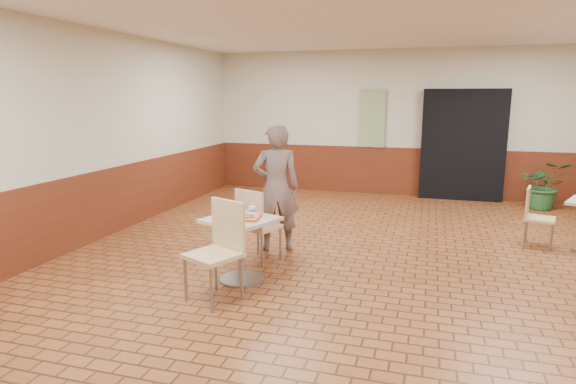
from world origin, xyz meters
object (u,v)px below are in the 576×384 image
(chair_main_front, at_px, (219,245))
(serving_tray, at_px, (241,217))
(chair_main_back, at_px, (255,222))
(customer, at_px, (276,188))
(ring_donut, at_px, (231,213))
(main_table, at_px, (241,239))
(chair_second_left, at_px, (535,213))
(paper_cup, at_px, (252,210))
(potted_plant, at_px, (544,185))
(long_john_donut, at_px, (247,216))

(chair_main_front, height_order, serving_tray, chair_main_front)
(chair_main_front, xyz_separation_m, chair_main_back, (-0.03, 1.13, -0.04))
(customer, xyz_separation_m, ring_donut, (-0.16, -1.15, -0.08))
(chair_main_back, bearing_deg, ring_donut, 103.11)
(main_table, distance_m, ring_donut, 0.31)
(chair_second_left, bearing_deg, ring_donut, 137.79)
(serving_tray, relative_size, paper_cup, 4.57)
(ring_donut, relative_size, potted_plant, 0.13)
(long_john_donut, xyz_separation_m, chair_second_left, (3.31, 2.46, -0.32))
(customer, height_order, long_john_donut, customer)
(chair_main_back, relative_size, potted_plant, 1.05)
(customer, distance_m, potted_plant, 5.45)
(main_table, relative_size, chair_main_back, 0.77)
(customer, xyz_separation_m, serving_tray, (-0.03, -1.18, -0.11))
(paper_cup, distance_m, potted_plant, 6.19)
(main_table, distance_m, serving_tray, 0.25)
(chair_main_front, distance_m, chair_second_left, 4.50)
(long_john_donut, bearing_deg, chair_main_back, 103.03)
(chair_main_front, height_order, chair_second_left, chair_main_front)
(paper_cup, height_order, chair_second_left, paper_cup)
(customer, bearing_deg, chair_main_front, 65.25)
(main_table, bearing_deg, paper_cup, 40.71)
(ring_donut, xyz_separation_m, long_john_donut, (0.23, -0.09, 0.00))
(customer, xyz_separation_m, paper_cup, (0.07, -1.09, -0.05))
(chair_second_left, bearing_deg, main_table, 139.10)
(ring_donut, bearing_deg, customer, 82.03)
(chair_main_back, bearing_deg, main_table, 115.16)
(main_table, relative_size, customer, 0.43)
(long_john_donut, relative_size, potted_plant, 0.19)
(chair_main_front, bearing_deg, potted_plant, 77.25)
(main_table, xyz_separation_m, chair_second_left, (3.41, 2.39, -0.03))
(serving_tray, bearing_deg, long_john_donut, -31.53)
(chair_main_front, xyz_separation_m, ring_donut, (-0.10, 0.54, 0.20))
(customer, distance_m, serving_tray, 1.19)
(long_john_donut, distance_m, potted_plant, 6.31)
(serving_tray, relative_size, ring_donut, 3.83)
(chair_main_back, relative_size, customer, 0.55)
(customer, xyz_separation_m, chair_second_left, (3.38, 1.21, -0.40))
(chair_main_front, relative_size, customer, 0.60)
(chair_main_back, distance_m, ring_donut, 0.65)
(paper_cup, relative_size, chair_second_left, 0.12)
(main_table, distance_m, chair_main_front, 0.52)
(chair_main_front, bearing_deg, main_table, 111.02)
(chair_main_front, height_order, potted_plant, chair_main_front)
(long_john_donut, distance_m, paper_cup, 0.15)
(paper_cup, relative_size, potted_plant, 0.11)
(customer, distance_m, paper_cup, 1.09)
(chair_main_front, relative_size, ring_donut, 9.05)
(chair_main_front, bearing_deg, ring_donut, 124.66)
(ring_donut, distance_m, paper_cup, 0.24)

